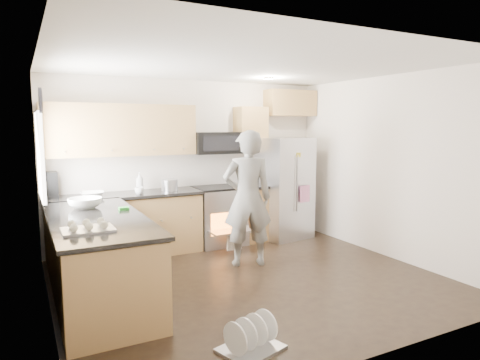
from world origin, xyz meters
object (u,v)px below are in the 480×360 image
stove_range (219,202)px  dish_rack (251,341)px  refrigerator (285,188)px  person (248,198)px

stove_range → dish_rack: (-1.15, -3.14, -0.59)m
refrigerator → dish_rack: 3.85m
stove_range → refrigerator: 1.17m
stove_range → dish_rack: size_ratio=3.03×
refrigerator → dish_rack: size_ratio=2.87×
person → stove_range: bearing=-77.8°
stove_range → person: bearing=-94.6°
refrigerator → dish_rack: refrigerator is taller
stove_range → refrigerator: bearing=-7.0°
stove_range → refrigerator: size_ratio=1.06×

